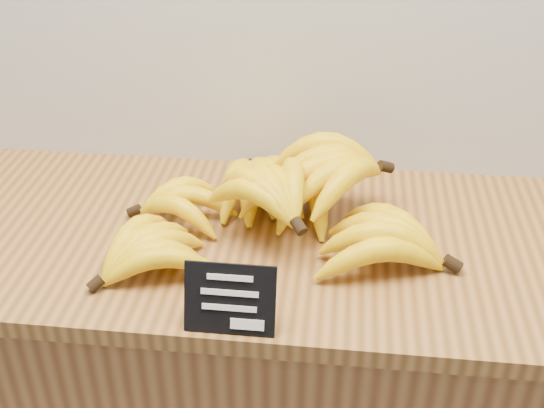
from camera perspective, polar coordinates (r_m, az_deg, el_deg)
The scene contains 3 objects.
counter_top at distance 1.18m, azimuth 0.28°, elevation -3.06°, with size 1.53×0.54×0.03m, color olive.
chalkboard_sign at distance 0.95m, azimuth -3.55°, elevation -7.97°, with size 0.13×0.01×0.10m, color black.
banana_pile at distance 1.15m, azimuth 0.57°, elevation -0.18°, with size 0.59×0.43×0.13m.
Camera 1 is at (0.02, 1.79, 1.59)m, focal length 45.00 mm.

